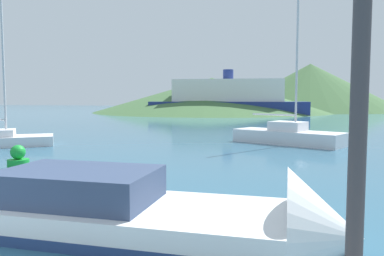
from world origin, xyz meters
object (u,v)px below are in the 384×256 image
object	(u,v)px
buoy_marker	(18,159)
motorboat_near	(156,217)
sailboat_inner	(288,135)
ferry_distant	(228,99)

from	to	relation	value
buoy_marker	motorboat_near	bearing A→B (deg)	-32.44
sailboat_inner	buoy_marker	size ratio (longest dim) A/B	10.02
motorboat_near	ferry_distant	size ratio (longest dim) A/B	0.33
ferry_distant	sailboat_inner	bearing A→B (deg)	-81.10
motorboat_near	buoy_marker	world-z (taller)	motorboat_near
motorboat_near	ferry_distant	distance (m)	53.91
sailboat_inner	buoy_marker	bearing A→B (deg)	-106.33
ferry_distant	buoy_marker	world-z (taller)	ferry_distant
ferry_distant	buoy_marker	distance (m)	48.28
motorboat_near	buoy_marker	xyz separation A→B (m)	(-7.55, 4.80, 0.01)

